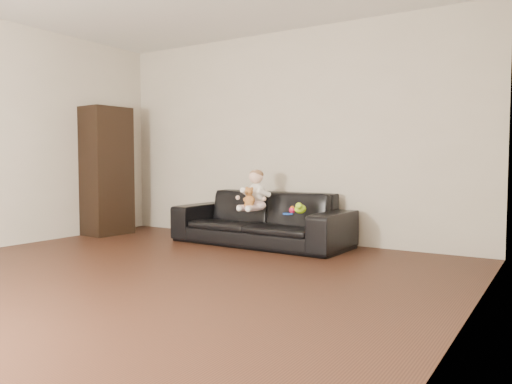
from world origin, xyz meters
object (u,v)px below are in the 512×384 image
Objects in this scene: toy_green at (300,209)px; toy_rattle at (292,210)px; cabinet at (107,171)px; teddy_bear at (249,197)px; toy_blue_disc at (288,214)px; baby at (255,193)px; sofa at (261,218)px.

toy_rattle is (-0.09, -0.02, -0.02)m from toy_green.
toy_rattle is (2.69, 0.25, -0.41)m from cabinet.
toy_blue_disc is (0.50, 0.01, -0.16)m from teddy_bear.
baby is 0.56m from toy_blue_disc.
baby reaches higher than sofa.
sofa reaches higher than toy_blue_disc.
cabinet is (-2.20, -0.39, 0.54)m from sofa.
teddy_bear is 0.60m from toy_green.
toy_blue_disc is at bearing -6.46° from baby.
baby is at bearing 177.79° from toy_rattle.
cabinet is 23.98× the size of toy_rattle.
cabinet is 11.29× the size of toy_green.
sofa is 1.25× the size of cabinet.
cabinet reaches higher than toy_green.
cabinet is 2.82m from toy_green.
toy_blue_disc is (0.51, -0.26, 0.11)m from sofa.
toy_rattle is 0.63× the size of toy_blue_disc.
sofa is 0.58m from toy_blue_disc.
baby is at bearing 101.70° from teddy_bear.
baby reaches higher than toy_rattle.
toy_green is at bearing 22.26° from teddy_bear.
sofa is 4.44× the size of baby.
toy_green is 2.12× the size of toy_rattle.
teddy_bear is (0.01, -0.26, 0.27)m from sofa.
toy_green is 0.17m from toy_blue_disc.
cabinet is 3.55× the size of baby.
cabinet is 2.23m from baby.
sofa reaches higher than toy_green.
toy_rattle is at bearing -13.24° from sofa.
baby reaches higher than toy_blue_disc.
teddy_bear is 3.19× the size of toy_rattle.
baby is 0.53m from toy_rattle.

